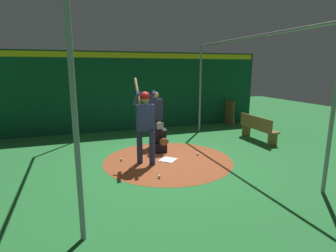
{
  "coord_description": "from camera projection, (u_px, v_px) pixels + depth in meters",
  "views": [
    {
      "loc": [
        6.61,
        -2.31,
        2.45
      ],
      "look_at": [
        0.0,
        0.0,
        0.95
      ],
      "focal_mm": 28.97,
      "sensor_mm": 36.0,
      "label": 1
    }
  ],
  "objects": [
    {
      "name": "home_plate",
      "position": [
        168.0,
        160.0,
        7.36
      ],
      "size": [
        0.59,
        0.59,
        0.01
      ],
      "primitive_type": "cube",
      "rotation": [
        0.0,
        0.0,
        0.79
      ],
      "color": "white",
      "rests_on": "dirt_circle"
    },
    {
      "name": "bat_rack",
      "position": [
        228.0,
        113.0,
        12.15
      ],
      "size": [
        1.06,
        0.2,
        1.05
      ],
      "color": "olive",
      "rests_on": "ground"
    },
    {
      "name": "baseball_2",
      "position": [
        159.0,
        176.0,
        6.14
      ],
      "size": [
        0.07,
        0.07,
        0.07
      ],
      "primitive_type": "sphere",
      "color": "white",
      "rests_on": "dirt_circle"
    },
    {
      "name": "batter",
      "position": [
        145.0,
        120.0,
        6.84
      ],
      "size": [
        0.68,
        0.49,
        2.21
      ],
      "color": "navy",
      "rests_on": "ground"
    },
    {
      "name": "back_wall",
      "position": [
        134.0,
        91.0,
        10.81
      ],
      "size": [
        0.22,
        10.87,
        3.08
      ],
      "color": "#0F472D",
      "rests_on": "ground"
    },
    {
      "name": "baseball_0",
      "position": [
        121.0,
        159.0,
        7.29
      ],
      "size": [
        0.07,
        0.07,
        0.07
      ],
      "primitive_type": "sphere",
      "color": "white",
      "rests_on": "dirt_circle"
    },
    {
      "name": "bench",
      "position": [
        258.0,
        128.0,
        9.29
      ],
      "size": [
        1.66,
        0.36,
        0.85
      ],
      "color": "olive",
      "rests_on": "ground"
    },
    {
      "name": "ground_plane",
      "position": [
        168.0,
        160.0,
        7.36
      ],
      "size": [
        26.87,
        26.87,
        0.0
      ],
      "primitive_type": "plane",
      "color": "#287A38"
    },
    {
      "name": "catcher",
      "position": [
        159.0,
        140.0,
        8.0
      ],
      "size": [
        0.58,
        0.4,
        0.92
      ],
      "color": "black",
      "rests_on": "ground"
    },
    {
      "name": "umpire",
      "position": [
        156.0,
        116.0,
        8.55
      ],
      "size": [
        0.22,
        0.49,
        1.73
      ],
      "color": "#4C4C51",
      "rests_on": "ground"
    },
    {
      "name": "dirt_circle",
      "position": [
        168.0,
        160.0,
        7.36
      ],
      "size": [
        3.48,
        3.48,
        0.01
      ],
      "primitive_type": "cylinder",
      "color": "#9E4C28",
      "rests_on": "ground"
    },
    {
      "name": "baseball_1",
      "position": [
        197.0,
        154.0,
        7.76
      ],
      "size": [
        0.07,
        0.07,
        0.07
      ],
      "primitive_type": "sphere",
      "color": "white",
      "rests_on": "dirt_circle"
    },
    {
      "name": "cage_frame",
      "position": [
        168.0,
        75.0,
        6.88
      ],
      "size": [
        5.81,
        4.7,
        3.3
      ],
      "color": "gray",
      "rests_on": "ground"
    }
  ]
}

